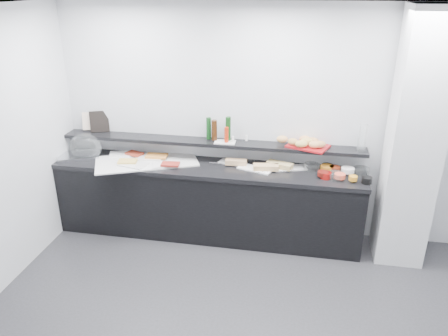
% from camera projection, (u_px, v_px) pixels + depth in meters
% --- Properties ---
extents(back_wall, '(5.00, 0.02, 2.70)m').
position_uv_depth(back_wall, '(271.00, 125.00, 5.05)').
color(back_wall, silver).
rests_on(back_wall, ground).
extents(ceiling, '(5.00, 5.00, 0.00)m').
position_uv_depth(ceiling, '(252.00, 12.00, 2.71)').
color(ceiling, white).
rests_on(ceiling, back_wall).
extents(column, '(0.50, 0.50, 2.70)m').
position_uv_depth(column, '(414.00, 143.00, 4.48)').
color(column, silver).
rests_on(column, ground).
extents(buffet_cabinet, '(3.60, 0.60, 0.85)m').
position_uv_depth(buffet_cabinet, '(207.00, 202.00, 5.26)').
color(buffet_cabinet, black).
rests_on(buffet_cabinet, ground).
extents(counter_top, '(3.62, 0.62, 0.05)m').
position_uv_depth(counter_top, '(207.00, 168.00, 5.08)').
color(counter_top, black).
rests_on(counter_top, buffet_cabinet).
extents(wall_shelf, '(3.60, 0.25, 0.04)m').
position_uv_depth(wall_shelf, '(210.00, 142.00, 5.14)').
color(wall_shelf, black).
rests_on(wall_shelf, back_wall).
extents(cloche_base, '(0.57, 0.48, 0.04)m').
position_uv_depth(cloche_base, '(79.00, 156.00, 5.32)').
color(cloche_base, silver).
rests_on(cloche_base, counter_top).
extents(cloche_dome, '(0.42, 0.30, 0.34)m').
position_uv_depth(cloche_dome, '(86.00, 147.00, 5.30)').
color(cloche_dome, silver).
rests_on(cloche_dome, cloche_base).
extents(linen_runner, '(1.31, 1.00, 0.01)m').
position_uv_depth(linen_runner, '(147.00, 161.00, 5.19)').
color(linen_runner, silver).
rests_on(linen_runner, counter_top).
extents(platter_meat_a, '(0.35, 0.29, 0.01)m').
position_uv_depth(platter_meat_a, '(122.00, 154.00, 5.37)').
color(platter_meat_a, white).
rests_on(platter_meat_a, linen_runner).
extents(food_meat_a, '(0.24, 0.19, 0.02)m').
position_uv_depth(food_meat_a, '(134.00, 154.00, 5.33)').
color(food_meat_a, maroon).
rests_on(food_meat_a, platter_meat_a).
extents(platter_salmon, '(0.33, 0.24, 0.01)m').
position_uv_depth(platter_salmon, '(150.00, 157.00, 5.27)').
color(platter_salmon, silver).
rests_on(platter_salmon, linen_runner).
extents(food_salmon, '(0.26, 0.18, 0.02)m').
position_uv_depth(food_salmon, '(157.00, 156.00, 5.26)').
color(food_salmon, orange).
rests_on(food_salmon, platter_salmon).
extents(platter_cheese, '(0.35, 0.28, 0.01)m').
position_uv_depth(platter_cheese, '(133.00, 164.00, 5.06)').
color(platter_cheese, silver).
rests_on(platter_cheese, linen_runner).
extents(food_cheese, '(0.24, 0.17, 0.02)m').
position_uv_depth(food_cheese, '(128.00, 161.00, 5.10)').
color(food_cheese, '#DDB756').
rests_on(food_cheese, platter_cheese).
extents(platter_meat_b, '(0.32, 0.27, 0.01)m').
position_uv_depth(platter_meat_b, '(165.00, 164.00, 5.06)').
color(platter_meat_b, white).
rests_on(platter_meat_b, linen_runner).
extents(food_meat_b, '(0.22, 0.15, 0.02)m').
position_uv_depth(food_meat_b, '(170.00, 164.00, 5.02)').
color(food_meat_b, maroon).
rests_on(food_meat_b, platter_meat_b).
extents(sandwich_plate_left, '(0.35, 0.22, 0.01)m').
position_uv_depth(sandwich_plate_left, '(232.00, 163.00, 5.15)').
color(sandwich_plate_left, white).
rests_on(sandwich_plate_left, counter_top).
extents(sandwich_food_left, '(0.25, 0.11, 0.06)m').
position_uv_depth(sandwich_food_left, '(236.00, 162.00, 5.07)').
color(sandwich_food_left, tan).
rests_on(sandwich_food_left, sandwich_plate_left).
extents(tongs_left, '(0.16, 0.02, 0.01)m').
position_uv_depth(tongs_left, '(216.00, 163.00, 5.11)').
color(tongs_left, silver).
rests_on(tongs_left, sandwich_plate_left).
extents(sandwich_plate_mid, '(0.42, 0.28, 0.01)m').
position_uv_depth(sandwich_plate_mid, '(255.00, 169.00, 4.98)').
color(sandwich_plate_mid, white).
rests_on(sandwich_plate_mid, counter_top).
extents(sandwich_food_mid, '(0.30, 0.15, 0.06)m').
position_uv_depth(sandwich_food_mid, '(266.00, 167.00, 4.93)').
color(sandwich_food_mid, tan).
rests_on(sandwich_food_mid, sandwich_plate_mid).
extents(tongs_mid, '(0.16, 0.04, 0.01)m').
position_uv_depth(tongs_mid, '(260.00, 172.00, 4.87)').
color(tongs_mid, '#B6B8BD').
rests_on(tongs_mid, sandwich_plate_mid).
extents(sandwich_plate_right, '(0.41, 0.28, 0.01)m').
position_uv_depth(sandwich_plate_right, '(290.00, 168.00, 5.00)').
color(sandwich_plate_right, silver).
rests_on(sandwich_plate_right, counter_top).
extents(sandwich_food_right, '(0.31, 0.20, 0.06)m').
position_uv_depth(sandwich_food_right, '(280.00, 165.00, 4.99)').
color(sandwich_food_right, tan).
rests_on(sandwich_food_right, sandwich_plate_right).
extents(tongs_right, '(0.14, 0.08, 0.01)m').
position_uv_depth(tongs_right, '(287.00, 171.00, 4.90)').
color(tongs_right, '#B7BBBE').
rests_on(tongs_right, sandwich_plate_right).
extents(bowl_glass_fruit, '(0.22, 0.22, 0.07)m').
position_uv_depth(bowl_glass_fruit, '(312.00, 167.00, 4.96)').
color(bowl_glass_fruit, white).
rests_on(bowl_glass_fruit, counter_top).
extents(fill_glass_fruit, '(0.19, 0.19, 0.05)m').
position_uv_depth(fill_glass_fruit, '(327.00, 168.00, 4.91)').
color(fill_glass_fruit, '#C6751B').
rests_on(fill_glass_fruit, bowl_glass_fruit).
extents(bowl_black_jam, '(0.13, 0.13, 0.07)m').
position_uv_depth(bowl_black_jam, '(327.00, 167.00, 4.95)').
color(bowl_black_jam, black).
rests_on(bowl_black_jam, counter_top).
extents(fill_black_jam, '(0.16, 0.16, 0.05)m').
position_uv_depth(fill_black_jam, '(335.00, 169.00, 4.89)').
color(fill_black_jam, '#63200E').
rests_on(fill_black_jam, bowl_black_jam).
extents(bowl_glass_cream, '(0.20, 0.20, 0.07)m').
position_uv_depth(bowl_glass_cream, '(361.00, 171.00, 4.86)').
color(bowl_glass_cream, white).
rests_on(bowl_glass_cream, counter_top).
extents(fill_glass_cream, '(0.17, 0.17, 0.05)m').
position_uv_depth(fill_glass_cream, '(348.00, 170.00, 4.85)').
color(fill_glass_cream, white).
rests_on(fill_glass_cream, bowl_glass_cream).
extents(bowl_red_jam, '(0.15, 0.15, 0.07)m').
position_uv_depth(bowl_red_jam, '(326.00, 175.00, 4.75)').
color(bowl_red_jam, maroon).
rests_on(bowl_red_jam, counter_top).
extents(fill_red_jam, '(0.14, 0.14, 0.05)m').
position_uv_depth(fill_red_jam, '(323.00, 174.00, 4.76)').
color(fill_red_jam, '#52100B').
rests_on(fill_red_jam, bowl_red_jam).
extents(bowl_glass_salmon, '(0.18, 0.18, 0.07)m').
position_uv_depth(bowl_glass_salmon, '(336.00, 176.00, 4.73)').
color(bowl_glass_salmon, white).
rests_on(bowl_glass_salmon, counter_top).
extents(fill_glass_salmon, '(0.14, 0.14, 0.05)m').
position_uv_depth(fill_glass_salmon, '(340.00, 176.00, 4.70)').
color(fill_glass_salmon, '#DB5135').
rests_on(fill_glass_salmon, bowl_glass_salmon).
extents(bowl_black_fruit, '(0.14, 0.14, 0.07)m').
position_uv_depth(bowl_black_fruit, '(367.00, 180.00, 4.63)').
color(bowl_black_fruit, black).
rests_on(bowl_black_fruit, counter_top).
extents(fill_black_fruit, '(0.10, 0.10, 0.05)m').
position_uv_depth(fill_black_fruit, '(353.00, 178.00, 4.65)').
color(fill_black_fruit, orange).
rests_on(fill_black_fruit, bowl_black_fruit).
extents(framed_print, '(0.24, 0.15, 0.26)m').
position_uv_depth(framed_print, '(99.00, 122.00, 5.40)').
color(framed_print, black).
rests_on(framed_print, wall_shelf).
extents(print_art, '(0.20, 0.09, 0.22)m').
position_uv_depth(print_art, '(90.00, 121.00, 5.42)').
color(print_art, beige).
rests_on(print_art, framed_print).
extents(condiment_tray, '(0.25, 0.16, 0.01)m').
position_uv_depth(condiment_tray, '(225.00, 142.00, 5.08)').
color(condiment_tray, white).
rests_on(condiment_tray, wall_shelf).
extents(bottle_green_a, '(0.06, 0.06, 0.26)m').
position_uv_depth(bottle_green_a, '(209.00, 128.00, 5.12)').
color(bottle_green_a, '#103B14').
rests_on(bottle_green_a, condiment_tray).
extents(bottle_brown, '(0.07, 0.07, 0.24)m').
position_uv_depth(bottle_brown, '(214.00, 130.00, 5.08)').
color(bottle_brown, '#361B09').
rests_on(bottle_brown, condiment_tray).
extents(bottle_green_b, '(0.06, 0.06, 0.28)m').
position_uv_depth(bottle_green_b, '(228.00, 129.00, 5.07)').
color(bottle_green_b, '#0F3811').
rests_on(bottle_green_b, condiment_tray).
extents(bottle_hot, '(0.05, 0.05, 0.18)m').
position_uv_depth(bottle_hot, '(226.00, 135.00, 5.02)').
color(bottle_hot, '#B9270D').
rests_on(bottle_hot, condiment_tray).
extents(shaker_salt, '(0.04, 0.04, 0.07)m').
position_uv_depth(shaker_salt, '(233.00, 139.00, 5.05)').
color(shaker_salt, white).
rests_on(shaker_salt, condiment_tray).
extents(shaker_pepper, '(0.04, 0.04, 0.07)m').
position_uv_depth(shaker_pepper, '(246.00, 138.00, 5.09)').
color(shaker_pepper, white).
rests_on(shaker_pepper, condiment_tray).
extents(bread_tray, '(0.52, 0.44, 0.02)m').
position_uv_depth(bread_tray, '(308.00, 146.00, 4.94)').
color(bread_tray, maroon).
rests_on(bread_tray, wall_shelf).
extents(bread_roll_nw, '(0.14, 0.10, 0.08)m').
position_uv_depth(bread_roll_nw, '(282.00, 139.00, 5.01)').
color(bread_roll_nw, tan).
rests_on(bread_roll_nw, bread_tray).
extents(bread_roll_n, '(0.14, 0.10, 0.08)m').
position_uv_depth(bread_roll_n, '(305.00, 139.00, 5.01)').
color(bread_roll_n, tan).
rests_on(bread_roll_n, bread_tray).
extents(bread_roll_ne, '(0.16, 0.13, 0.08)m').
position_uv_depth(bread_roll_ne, '(313.00, 141.00, 4.95)').
color(bread_roll_ne, '#B47C44').
rests_on(bread_roll_ne, bread_tray).
extents(bread_roll_sw, '(0.16, 0.12, 0.08)m').
position_uv_depth(bread_roll_sw, '(301.00, 144.00, 4.86)').
color(bread_roll_sw, tan).
rests_on(bread_roll_sw, bread_tray).
extents(bread_roll_s, '(0.13, 0.09, 0.08)m').
position_uv_depth(bread_roll_s, '(314.00, 145.00, 4.83)').
color(bread_roll_s, tan).
rests_on(bread_roll_s, bread_tray).
extents(bread_roll_se, '(0.17, 0.14, 0.08)m').
position_uv_depth(bread_roll_se, '(320.00, 144.00, 4.84)').
color(bread_roll_se, '#B57D45').
rests_on(bread_roll_se, bread_tray).
extents(bread_roll_midw, '(0.14, 0.11, 0.08)m').
position_uv_depth(bread_roll_midw, '(293.00, 142.00, 4.92)').
color(bread_roll_midw, '#B18443').
rests_on(bread_roll_midw, bread_tray).
extents(bread_roll_mide, '(0.14, 0.09, 0.08)m').
position_uv_depth(bread_roll_mide, '(307.00, 141.00, 4.94)').
color(bread_roll_mide, tan).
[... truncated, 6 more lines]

